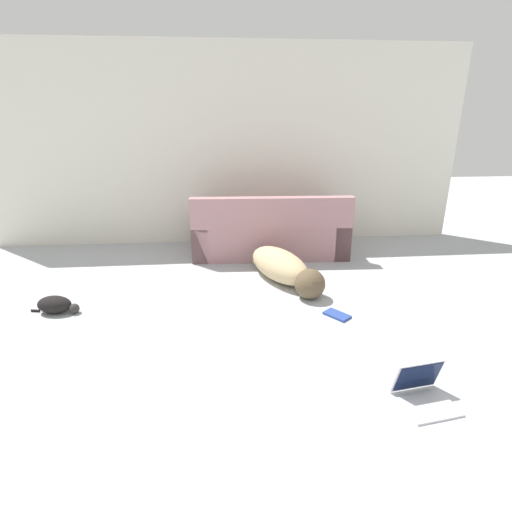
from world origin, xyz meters
TOP-DOWN VIEW (x-y plane):
  - wall_back at (0.00, 4.55)m, footprint 6.56×0.06m
  - couch at (0.52, 3.92)m, footprint 2.02×0.93m
  - dog at (0.56, 2.93)m, footprint 0.83×1.37m
  - cat at (-1.69, 2.42)m, footprint 0.48×0.24m
  - laptop_open at (1.17, 0.94)m, footprint 0.38×0.37m
  - book_blue at (0.93, 2.11)m, footprint 0.25×0.27m

SIDE VIEW (x-z plane):
  - book_blue at x=0.93m, z-range 0.00..0.02m
  - cat at x=-1.69m, z-range 0.00..0.16m
  - laptop_open at x=1.17m, z-range -0.05..0.21m
  - dog at x=0.56m, z-range 0.00..0.34m
  - couch at x=0.52m, z-range -0.13..0.69m
  - wall_back at x=0.00m, z-range 0.00..2.66m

